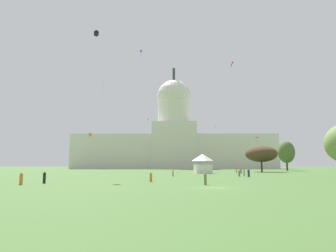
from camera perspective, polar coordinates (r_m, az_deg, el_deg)
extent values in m
plane|color=#42662D|center=(35.07, 8.82, -11.79)|extent=(800.00, 800.00, 0.00)
cube|color=silver|center=(201.27, -8.47, -5.01)|extent=(67.20, 23.52, 22.55)
cube|color=silver|center=(202.23, 10.78, -4.97)|extent=(67.20, 23.52, 22.55)
cube|color=silver|center=(199.15, 1.17, -3.91)|extent=(28.99, 25.87, 30.55)
cylinder|color=silver|center=(202.21, 1.16, 3.07)|extent=(22.08, 22.08, 18.74)
sphere|color=silver|center=(204.15, 1.15, 5.66)|extent=(23.50, 23.50, 23.50)
cylinder|color=#2D3833|center=(208.45, 1.14, 10.00)|extent=(1.80, 1.80, 8.91)
cube|color=white|center=(92.77, 6.80, -8.28)|extent=(5.28, 6.55, 2.75)
pyramid|color=white|center=(92.79, 6.76, -6.11)|extent=(5.54, 6.88, 2.14)
cylinder|color=#4C3823|center=(114.54, 17.78, -7.31)|extent=(0.65, 0.65, 4.85)
ellipsoid|color=#4C3823|center=(114.61, 17.70, -5.19)|extent=(16.03, 15.89, 6.02)
cylinder|color=#4C3823|center=(141.04, 22.17, -6.99)|extent=(0.75, 0.75, 5.33)
ellipsoid|color=#4C6633|center=(141.15, 22.06, -4.72)|extent=(9.97, 9.89, 9.77)
cylinder|color=orange|center=(46.73, -3.35, -9.99)|extent=(0.53, 0.53, 1.30)
sphere|color=tan|center=(46.70, -3.34, -9.06)|extent=(0.28, 0.28, 0.21)
cylinder|color=olive|center=(68.69, 13.72, -9.03)|extent=(0.54, 0.54, 1.24)
sphere|color=brown|center=(68.67, 13.70, -8.41)|extent=(0.33, 0.33, 0.23)
cylinder|color=tan|center=(68.49, 0.97, -9.21)|extent=(0.40, 0.40, 1.31)
sphere|color=beige|center=(68.47, 0.97, -8.56)|extent=(0.27, 0.27, 0.25)
cylinder|color=tan|center=(72.34, 14.61, -8.81)|extent=(0.52, 0.52, 1.51)
sphere|color=#A37556|center=(72.32, 14.58, -8.11)|extent=(0.31, 0.31, 0.25)
cylinder|color=#3D5684|center=(92.08, 14.05, -8.59)|extent=(0.42, 0.42, 1.23)
sphere|color=#A37556|center=(92.06, 14.04, -8.14)|extent=(0.23, 0.23, 0.21)
cylinder|color=black|center=(46.24, -22.95, -9.31)|extent=(0.56, 0.56, 1.49)
sphere|color=beige|center=(46.21, -22.89, -8.25)|extent=(0.32, 0.32, 0.23)
cylinder|color=tan|center=(95.88, 13.19, -8.55)|extent=(0.53, 0.53, 1.30)
sphere|color=brown|center=(95.87, 13.17, -8.09)|extent=(0.31, 0.31, 0.23)
cylinder|color=olive|center=(39.42, 7.29, -10.32)|extent=(0.40, 0.40, 1.40)
sphere|color=beige|center=(39.38, 7.27, -9.15)|extent=(0.25, 0.25, 0.21)
cylinder|color=orange|center=(44.35, -26.71, -9.27)|extent=(0.47, 0.47, 1.41)
sphere|color=tan|center=(44.32, -26.64, -8.21)|extent=(0.26, 0.26, 0.24)
cylinder|color=navy|center=(66.41, 15.44, -8.90)|extent=(0.62, 0.62, 1.55)
sphere|color=#A37556|center=(66.39, 15.42, -8.14)|extent=(0.28, 0.28, 0.21)
pyramid|color=pink|center=(148.68, -3.17, 2.65)|extent=(1.19, 1.25, 0.20)
cylinder|color=pink|center=(148.56, -3.27, 1.94)|extent=(0.32, 0.39, 2.46)
cube|color=blue|center=(170.23, 12.24, 11.52)|extent=(0.84, 0.87, 1.42)
cylinder|color=orange|center=(169.48, 12.32, 10.73)|extent=(0.09, 0.16, 3.50)
cube|color=red|center=(152.50, 12.46, 11.98)|extent=(0.97, 0.61, 1.06)
cube|color=#33BCDB|center=(169.84, -3.89, 1.32)|extent=(0.59, 0.61, 0.80)
cylinder|color=#33BCDB|center=(169.53, -3.90, 0.61)|extent=(0.48, 0.54, 3.43)
cube|color=white|center=(154.32, 9.21, -0.09)|extent=(1.08, 1.06, 0.42)
cube|color=white|center=(154.39, 9.21, 0.11)|extent=(1.08, 1.06, 0.42)
cylinder|color=white|center=(154.15, 9.28, -0.65)|extent=(0.18, 0.17, 2.67)
pyramid|color=#8CD133|center=(172.26, -5.98, 2.63)|extent=(1.80, 0.92, 0.32)
pyramid|color=#D1339E|center=(109.59, 16.87, -2.47)|extent=(1.30, 0.85, 0.29)
cylinder|color=#D1339E|center=(109.12, 16.97, -3.06)|extent=(0.10, 0.19, 1.30)
pyramid|color=yellow|center=(119.19, -12.67, 8.17)|extent=(1.51, 1.60, 0.32)
cylinder|color=#33BCDB|center=(118.79, -12.57, 7.11)|extent=(0.43, 0.43, 3.22)
cube|color=black|center=(68.17, -13.79, 16.92)|extent=(1.13, 1.09, 0.62)
cube|color=black|center=(68.39, -13.78, 17.33)|extent=(1.13, 1.09, 0.62)
cube|color=purple|center=(153.12, -5.28, 14.23)|extent=(0.93, 0.90, 0.48)
cube|color=purple|center=(153.30, -5.28, 14.39)|extent=(0.93, 0.90, 0.48)
cylinder|color=purple|center=(152.55, -5.26, 13.69)|extent=(0.33, 0.16, 2.68)
cube|color=orange|center=(101.68, -14.91, -1.77)|extent=(0.98, 1.06, 0.68)
cube|color=orange|center=(101.73, -14.90, -1.52)|extent=(0.98, 1.06, 0.68)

